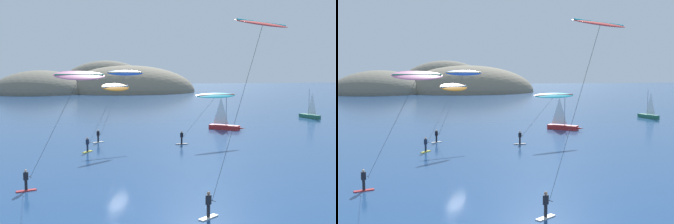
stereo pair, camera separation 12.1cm
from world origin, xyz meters
The scene contains 8 objects.
headland_island centered at (-7.43, 176.67, 0.00)m, with size 88.18×53.01×28.66m.
sailboat_near centered at (5.83, 47.89, 0.64)m, with size 5.15×4.59×5.70m.
sailboat_far centered at (27.63, 60.64, 0.64)m, with size 2.20×5.97×5.70m.
kitesurfer_orange centered at (-12.82, 36.14, 6.72)m, with size 6.32×5.90×7.81m.
kitesurfer_pink centered at (-17.10, 19.76, 8.16)m, with size 7.33×3.75×9.31m.
kitesurfer_red centered at (-4.71, 12.12, 11.64)m, with size 8.29×5.52×12.74m.
kitesurfer_cyan centered at (0.41, 37.64, 5.69)m, with size 9.04×3.56×6.41m.
kitesurfer_blue centered at (-11.18, 40.74, 8.21)m, with size 7.14×3.15×9.42m.
Camera 1 is at (-16.74, -15.02, 9.16)m, focal length 45.00 mm.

